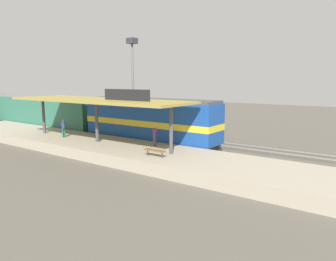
{
  "coord_description": "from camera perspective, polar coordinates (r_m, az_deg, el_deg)",
  "views": [
    {
      "loc": [
        -23.05,
        -20.82,
        6.25
      ],
      "look_at": [
        -1.38,
        -5.43,
        2.0
      ],
      "focal_mm": 33.16,
      "sensor_mm": 36.0,
      "label": 1
    }
  ],
  "objects": [
    {
      "name": "platform",
      "position": [
        28.42,
        -12.81,
        -2.92
      ],
      "size": [
        6.0,
        44.0,
        0.9
      ],
      "primitive_type": "cube",
      "color": "#A89E89",
      "rests_on": "ground"
    },
    {
      "name": "track_near",
      "position": [
        31.68,
        -6.58,
        -2.3
      ],
      "size": [
        3.2,
        110.0,
        0.16
      ],
      "color": "#4E4941",
      "rests_on": "ground"
    },
    {
      "name": "passenger_carriage_front",
      "position": [
        43.43,
        -22.35,
        3.2
      ],
      "size": [
        2.9,
        20.0,
        4.24
      ],
      "color": "#28282D",
      "rests_on": "track_near"
    },
    {
      "name": "light_mast",
      "position": [
        41.45,
        -6.56,
        12.0
      ],
      "size": [
        1.1,
        1.1,
        11.7
      ],
      "color": "slate",
      "rests_on": "ground"
    },
    {
      "name": "freight_car",
      "position": [
        38.25,
        -7.91,
        2.58
      ],
      "size": [
        2.8,
        12.0,
        3.54
      ],
      "color": "#28282D",
      "rests_on": "track_far"
    },
    {
      "name": "person_waiting",
      "position": [
        31.23,
        -18.68,
        0.51
      ],
      "size": [
        0.34,
        0.34,
        1.71
      ],
      "color": "#23603D",
      "rests_on": "platform"
    },
    {
      "name": "person_walking",
      "position": [
        25.61,
        -2.47,
        -0.81
      ],
      "size": [
        0.34,
        0.34,
        1.71
      ],
      "color": "#4C4C51",
      "rests_on": "platform"
    },
    {
      "name": "locomotive",
      "position": [
        29.86,
        -3.48,
        1.68
      ],
      "size": [
        2.93,
        14.43,
        4.44
      ],
      "color": "#28282D",
      "rests_on": "track_near"
    },
    {
      "name": "platform_bench",
      "position": [
        22.16,
        -2.45,
        -3.72
      ],
      "size": [
        0.44,
        1.7,
        0.5
      ],
      "color": "#333338",
      "rests_on": "platform"
    },
    {
      "name": "station_canopy",
      "position": [
        27.8,
        -12.98,
        5.32
      ],
      "size": [
        5.2,
        18.0,
        4.7
      ],
      "color": "#47474C",
      "rests_on": "platform"
    },
    {
      "name": "ground_plane",
      "position": [
        33.17,
        -4.27,
        -1.8
      ],
      "size": [
        120.0,
        120.0,
        0.0
      ],
      "primitive_type": "plane",
      "color": "#5B564C"
    },
    {
      "name": "track_far",
      "position": [
        35.17,
        -1.57,
        -1.1
      ],
      "size": [
        3.2,
        110.0,
        0.16
      ],
      "color": "#4E4941",
      "rests_on": "ground"
    }
  ]
}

